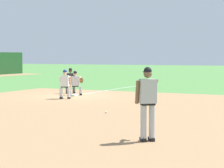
{
  "coord_description": "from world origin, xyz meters",
  "views": [
    {
      "loc": [
        -20.03,
        -12.02,
        2.12
      ],
      "look_at": [
        -6.98,
        -5.69,
        1.2
      ],
      "focal_mm": 70.0,
      "sensor_mm": 36.0,
      "label": 1
    }
  ],
  "objects": [
    {
      "name": "baserunner",
      "position": [
        -1.53,
        -0.44,
        0.79
      ],
      "size": [
        0.55,
        0.66,
        1.46
      ],
      "color": "black",
      "rests_on": "ground"
    },
    {
      "name": "first_base_bag",
      "position": [
        0.0,
        0.0,
        0.04
      ],
      "size": [
        0.38,
        0.38,
        0.09
      ],
      "primitive_type": "cube",
      "color": "white",
      "rests_on": "ground"
    },
    {
      "name": "pitcher",
      "position": [
        -9.93,
        -8.11,
        1.06
      ],
      "size": [
        0.85,
        0.57,
        1.86
      ],
      "color": "black",
      "rests_on": "ground"
    },
    {
      "name": "umpire",
      "position": [
        1.33,
        0.98,
        0.79
      ],
      "size": [
        0.66,
        0.68,
        1.46
      ],
      "color": "black",
      "rests_on": "ground"
    },
    {
      "name": "infield_dirt_patch",
      "position": [
        -4.98,
        -4.06,
        0.0
      ],
      "size": [
        18.0,
        18.0,
        0.01
      ],
      "primitive_type": "cube",
      "color": "#A87F56",
      "rests_on": "ground"
    },
    {
      "name": "foul_line_stripe",
      "position": [
        6.16,
        0.0,
        0.01
      ],
      "size": [
        12.32,
        0.1,
        0.0
      ],
      "primitive_type": "cube",
      "color": "white",
      "rests_on": "ground"
    },
    {
      "name": "first_baseman",
      "position": [
        0.3,
        0.03,
        0.73
      ],
      "size": [
        0.78,
        1.07,
        1.34
      ],
      "color": "black",
      "rests_on": "ground"
    },
    {
      "name": "baseball",
      "position": [
        -5.62,
        -4.79,
        0.04
      ],
      "size": [
        0.07,
        0.07,
        0.07
      ],
      "primitive_type": "sphere",
      "color": "white",
      "rests_on": "ground"
    },
    {
      "name": "ground_plane",
      "position": [
        0.0,
        0.0,
        0.0
      ],
      "size": [
        160.0,
        160.0,
        0.0
      ],
      "primitive_type": "plane",
      "color": "#518942"
    }
  ]
}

